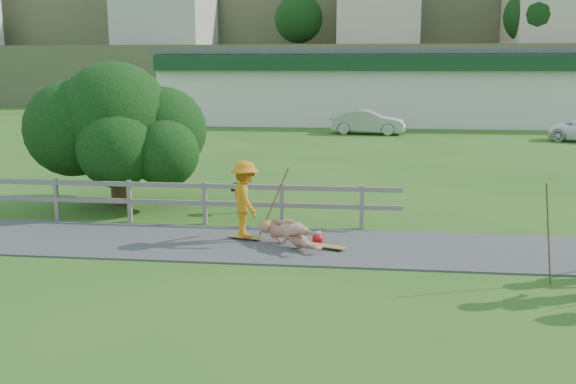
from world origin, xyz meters
name	(u,v)px	position (x,y,z in m)	size (l,w,h in m)	color
ground	(261,266)	(0.00, 0.00, 0.00)	(260.00, 260.00, 0.00)	#255518
path	(272,245)	(0.00, 1.50, 0.02)	(34.00, 3.00, 0.04)	#39393B
fence	(106,194)	(-4.62, 3.30, 0.72)	(15.05, 0.10, 1.10)	#68625C
strip_mall	(394,86)	(4.00, 34.94, 2.58)	(32.50, 10.75, 5.10)	silver
skater_rider	(245,204)	(-0.66, 1.81, 0.89)	(1.15, 0.66, 1.78)	orange
skater_fallen	(290,233)	(0.42, 1.37, 0.33)	(1.82, 0.44, 0.66)	#AD745F
car_silver	(368,122)	(2.18, 26.29, 0.73)	(1.54, 4.41, 1.45)	#ABAEB3
tree	(117,145)	(-5.07, 5.29, 1.76)	(5.20, 5.20, 3.51)	black
bbq	(239,198)	(-1.36, 4.64, 0.41)	(0.38, 0.29, 0.83)	black
longboard_rider	(246,239)	(-0.66, 1.81, 0.04)	(0.81, 0.20, 0.09)	olive
longboard_fallen	(325,248)	(1.22, 1.27, 0.05)	(0.93, 0.23, 0.10)	olive
helmet	(318,239)	(1.02, 1.72, 0.13)	(0.26, 0.26, 0.26)	#B11217
pole_rider	(274,200)	(-0.06, 2.21, 0.91)	(0.03, 0.03, 1.83)	brown
pole_spec_left	(548,234)	(5.43, -0.47, 0.96)	(0.03, 0.03, 1.92)	brown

